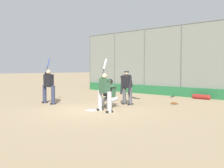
% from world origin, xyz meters
% --- Properties ---
extents(ground_plane, '(160.00, 160.00, 0.00)m').
position_xyz_m(ground_plane, '(0.00, 0.00, 0.00)').
color(ground_plane, tan).
extents(home_plate_marker, '(0.43, 0.43, 0.01)m').
position_xyz_m(home_plate_marker, '(0.00, 0.00, 0.01)').
color(home_plate_marker, white).
rests_on(home_plate_marker, ground_plane).
extents(backstop_fence, '(16.68, 0.08, 4.42)m').
position_xyz_m(backstop_fence, '(0.00, -7.45, 2.30)').
color(backstop_fence, '#515651').
rests_on(backstop_fence, ground_plane).
extents(padding_wall, '(16.27, 0.18, 0.57)m').
position_xyz_m(padding_wall, '(0.00, -7.35, 0.29)').
color(padding_wall, '#236638').
rests_on(padding_wall, ground_plane).
extents(bleachers_beyond, '(11.62, 3.05, 1.80)m').
position_xyz_m(bleachers_beyond, '(2.86, -10.30, 0.59)').
color(bleachers_beyond, slate).
rests_on(bleachers_beyond, ground_plane).
extents(batter_at_plate, '(0.89, 0.80, 2.13)m').
position_xyz_m(batter_at_plate, '(-0.57, -0.14, 0.83)').
color(batter_at_plate, '#B7B7BC').
rests_on(batter_at_plate, ground_plane).
extents(catcher_behind_plate, '(0.68, 0.79, 1.26)m').
position_xyz_m(catcher_behind_plate, '(0.11, -1.11, 0.66)').
color(catcher_behind_plate, '#B7B7BC').
rests_on(catcher_behind_plate, ground_plane).
extents(umpire_home, '(0.66, 0.41, 1.61)m').
position_xyz_m(umpire_home, '(0.05, -2.27, 0.86)').
color(umpire_home, '#4C4C51').
rests_on(umpire_home, ground_plane).
extents(batter_on_deck, '(1.06, 0.62, 2.24)m').
position_xyz_m(batter_on_deck, '(3.07, 0.05, 0.91)').
color(batter_on_deck, '#2D334C').
rests_on(batter_on_deck, ground_plane).
extents(spare_bat_near_backstop, '(0.86, 0.31, 0.07)m').
position_xyz_m(spare_bat_near_backstop, '(1.43, -4.60, 0.03)').
color(spare_bat_near_backstop, black).
rests_on(spare_bat_near_backstop, ground_plane).
extents(spare_bat_by_padding, '(0.29, 0.83, 0.07)m').
position_xyz_m(spare_bat_by_padding, '(0.20, -6.83, 0.03)').
color(spare_bat_by_padding, black).
rests_on(spare_bat_by_padding, ground_plane).
extents(fielding_glove_on_dirt, '(0.33, 0.25, 0.12)m').
position_xyz_m(fielding_glove_on_dirt, '(-1.54, -3.93, 0.06)').
color(fielding_glove_on_dirt, brown).
rests_on(fielding_glove_on_dirt, ground_plane).
extents(equipment_bag_dugout_side, '(1.10, 0.27, 0.27)m').
position_xyz_m(equipment_bag_dugout_side, '(-1.58, -6.85, 0.13)').
color(equipment_bag_dugout_side, maroon).
rests_on(equipment_bag_dugout_side, ground_plane).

